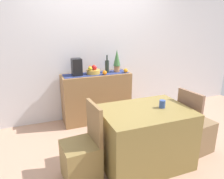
% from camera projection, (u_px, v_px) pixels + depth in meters
% --- Properties ---
extents(ground_plane, '(6.40, 6.40, 0.02)m').
position_uv_depth(ground_plane, '(123.00, 143.00, 3.24)').
color(ground_plane, tan).
rests_on(ground_plane, ground).
extents(room_wall_rear, '(6.40, 0.06, 2.70)m').
position_uv_depth(room_wall_rear, '(97.00, 45.00, 3.88)').
color(room_wall_rear, silver).
rests_on(room_wall_rear, ground).
extents(sideboard_console, '(1.22, 0.42, 0.88)m').
position_uv_depth(sideboard_console, '(97.00, 97.00, 3.88)').
color(sideboard_console, olive).
rests_on(sideboard_console, ground).
extents(table_runner, '(1.14, 0.32, 0.01)m').
position_uv_depth(table_runner, '(96.00, 74.00, 3.75)').
color(table_runner, navy).
rests_on(table_runner, sideboard_console).
extents(fruit_bowl, '(0.24, 0.24, 0.07)m').
position_uv_depth(fruit_bowl, '(93.00, 72.00, 3.72)').
color(fruit_bowl, gold).
rests_on(fruit_bowl, table_runner).
extents(apple_right, '(0.08, 0.08, 0.08)m').
position_uv_depth(apple_right, '(95.00, 68.00, 3.67)').
color(apple_right, red).
rests_on(apple_right, fruit_bowl).
extents(apple_left, '(0.06, 0.06, 0.06)m').
position_uv_depth(apple_left, '(90.00, 67.00, 3.73)').
color(apple_left, red).
rests_on(apple_left, fruit_bowl).
extents(apple_center, '(0.07, 0.07, 0.07)m').
position_uv_depth(apple_center, '(94.00, 67.00, 3.74)').
color(apple_center, red).
rests_on(apple_center, fruit_bowl).
extents(apple_rear, '(0.07, 0.07, 0.07)m').
position_uv_depth(apple_rear, '(90.00, 68.00, 3.64)').
color(apple_rear, gold).
rests_on(apple_rear, fruit_bowl).
extents(wine_bottle, '(0.07, 0.07, 0.32)m').
position_uv_depth(wine_bottle, '(107.00, 66.00, 3.78)').
color(wine_bottle, '#232E28').
rests_on(wine_bottle, sideboard_console).
extents(coffee_maker, '(0.16, 0.18, 0.29)m').
position_uv_depth(coffee_maker, '(77.00, 67.00, 3.59)').
color(coffee_maker, black).
rests_on(coffee_maker, sideboard_console).
extents(potted_plant, '(0.13, 0.13, 0.41)m').
position_uv_depth(potted_plant, '(117.00, 60.00, 3.82)').
color(potted_plant, '#B37449').
rests_on(potted_plant, sideboard_console).
extents(orange_loose_far, '(0.08, 0.08, 0.08)m').
position_uv_depth(orange_loose_far, '(105.00, 73.00, 3.67)').
color(orange_loose_far, orange).
rests_on(orange_loose_far, sideboard_console).
extents(orange_loose_near_bowl, '(0.08, 0.08, 0.08)m').
position_uv_depth(orange_loose_near_bowl, '(126.00, 71.00, 3.82)').
color(orange_loose_near_bowl, orange).
rests_on(orange_loose_near_bowl, sideboard_console).
extents(dining_table, '(1.08, 0.78, 0.74)m').
position_uv_depth(dining_table, '(144.00, 137.00, 2.69)').
color(dining_table, olive).
rests_on(dining_table, ground).
extents(coffee_cup, '(0.08, 0.08, 0.10)m').
position_uv_depth(coffee_cup, '(162.00, 104.00, 2.62)').
color(coffee_cup, '#344E93').
rests_on(coffee_cup, dining_table).
extents(chair_near_window, '(0.43, 0.43, 0.90)m').
position_uv_depth(chair_near_window, '(82.00, 158.00, 2.44)').
color(chair_near_window, olive).
rests_on(chair_near_window, ground).
extents(chair_by_corner, '(0.45, 0.45, 0.90)m').
position_uv_depth(chair_by_corner, '(194.00, 133.00, 2.99)').
color(chair_by_corner, olive).
rests_on(chair_by_corner, ground).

